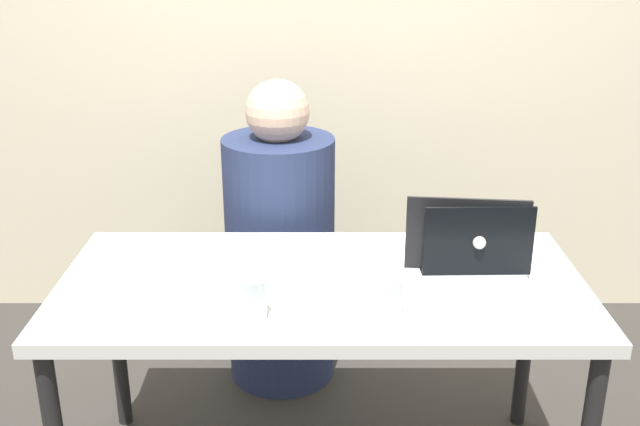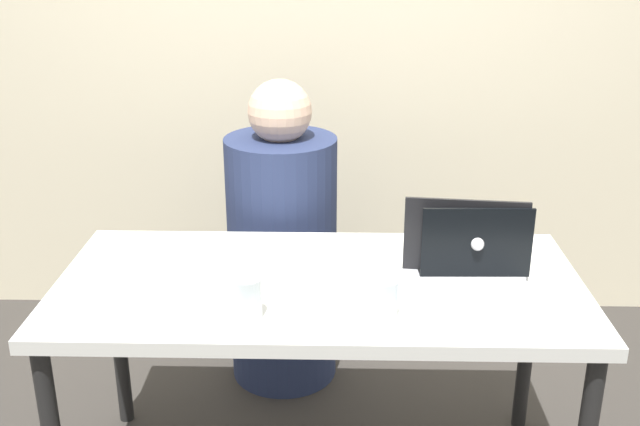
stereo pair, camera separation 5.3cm
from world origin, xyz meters
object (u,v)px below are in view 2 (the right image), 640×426
object	(u,v)px
water_glass_left	(247,300)
laptop_front_right	(465,272)
person_at_center	(283,251)
laptop_back_right	(470,255)
water_glass_right	(386,302)

from	to	relation	value
water_glass_left	laptop_front_right	bearing A→B (deg)	16.67
person_at_center	water_glass_left	world-z (taller)	person_at_center
water_glass_left	person_at_center	bearing A→B (deg)	88.24
person_at_center	laptop_back_right	world-z (taller)	person_at_center
laptop_front_right	water_glass_right	size ratio (longest dim) A/B	3.46
water_glass_left	water_glass_right	bearing A→B (deg)	0.47
person_at_center	laptop_back_right	xyz separation A→B (m)	(0.60, -0.56, 0.24)
laptop_front_right	person_at_center	bearing A→B (deg)	135.26
person_at_center	laptop_front_right	xyz separation A→B (m)	(0.56, -0.69, 0.25)
laptop_back_right	laptop_front_right	bearing A→B (deg)	73.91
laptop_front_right	laptop_back_right	world-z (taller)	laptop_front_right
person_at_center	laptop_front_right	bearing A→B (deg)	121.41
water_glass_left	laptop_back_right	bearing A→B (deg)	25.98
water_glass_right	laptop_back_right	bearing A→B (deg)	48.61
water_glass_right	water_glass_left	world-z (taller)	water_glass_left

